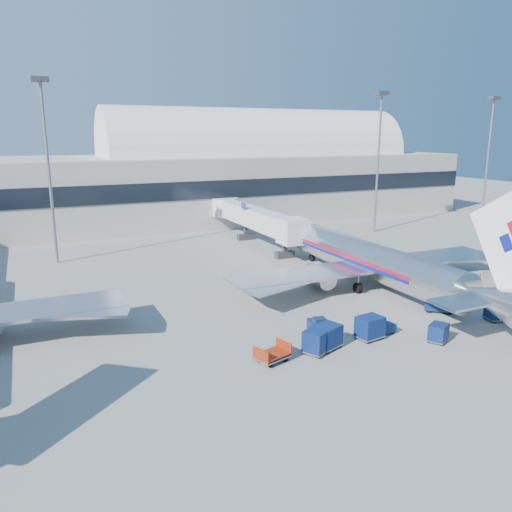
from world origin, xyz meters
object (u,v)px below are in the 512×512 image
cart_solo_far (497,311)px  tug_right (438,304)px  mast_far_east (490,141)px  barrier_mid (468,277)px  mast_west (46,144)px  tug_left (317,325)px  airliner_main (374,261)px  jetbridge_near (251,217)px  mast_east (379,142)px  tug_lead (382,327)px  cart_open_red (273,356)px  cart_solo_near (438,332)px  barrier_far (489,273)px  barrier_near (446,280)px  cart_train_b (327,336)px  cart_train_c (317,341)px  cart_train_a (370,327)px

cart_solo_far → tug_right: bearing=137.8°
mast_far_east → barrier_mid: mast_far_east is taller
mast_west → tug_right: bearing=-48.0°
barrier_mid → tug_left: 24.03m
airliner_main → jetbridge_near: airliner_main is taller
airliner_main → barrier_mid: bearing=-12.5°
mast_east → mast_far_east: bearing=0.0°
tug_lead → tug_right: 8.34m
airliner_main → cart_open_red: size_ratio=13.52×
tug_left → cart_solo_near: (7.68, -5.61, 0.13)m
mast_west → barrier_far: mast_west is taller
jetbridge_near → tug_left: 36.11m
mast_east → barrier_near: mast_east is taller
barrier_near → cart_train_b: (-20.93, -8.77, 0.54)m
cart_solo_near → barrier_near: bearing=14.5°
tug_right → cart_solo_near: bearing=-92.3°
tug_right → cart_solo_far: bearing=-8.9°
mast_east → barrier_near: 33.67m
tug_right → cart_train_c: (-14.90, -2.97, 0.21)m
mast_west → cart_solo_near: mast_west is taller
tug_lead → cart_solo_near: size_ratio=0.99×
barrier_far → tug_lead: 23.42m
airliner_main → mast_east: size_ratio=1.65×
tug_right → cart_train_b: cart_train_b is taller
cart_train_a → cart_open_red: size_ratio=0.84×
airliner_main → barrier_near: 8.74m
barrier_near → barrier_mid: (3.30, 0.00, 0.00)m
jetbridge_near → tug_lead: 37.59m
jetbridge_near → cart_train_b: jetbridge_near is taller
tug_lead → cart_solo_far: 11.33m
airliner_main → tug_right: size_ratio=13.50×
barrier_near → cart_train_b: bearing=-157.3°
barrier_near → tug_lead: bearing=-151.5°
barrier_mid → cart_solo_far: cart_solo_far is taller
cart_train_a → jetbridge_near: bearing=72.0°
cart_solo_far → cart_train_b: bearing=-175.7°
tug_left → cart_train_a: bearing=-121.0°
airliner_main → mast_west: mast_west is taller
mast_far_east → barrier_mid: (-33.70, -28.00, -14.34)m
mast_east → cart_train_b: 51.26m
mast_east → barrier_mid: mast_east is taller
mast_far_east → cart_train_c: mast_far_east is taller
jetbridge_near → barrier_far: bearing=-59.5°
mast_east → barrier_far: size_ratio=7.53×
mast_east → cart_open_red: bearing=-135.5°
jetbridge_near → cart_solo_near: jetbridge_near is taller
tug_lead → cart_train_c: size_ratio=0.80×
airliner_main → barrier_far: size_ratio=12.42×
cart_train_b → barrier_far: bearing=-2.0°
jetbridge_near → mast_far_east: size_ratio=1.22×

